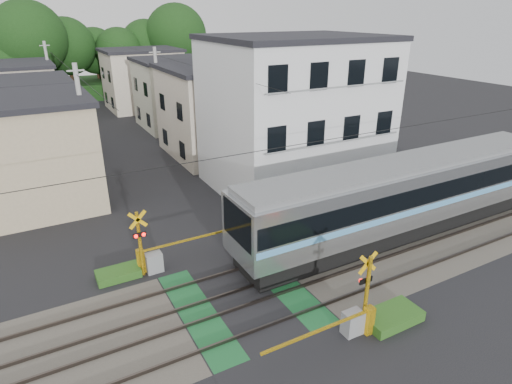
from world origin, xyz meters
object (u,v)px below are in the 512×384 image
crossing_signal_far (151,257)px  apartment_block (294,114)px  crossing_signal_near (356,317)px  pedestrian (91,115)px  commuter_train (404,195)px

crossing_signal_far → apartment_block: apartment_block is taller
crossing_signal_near → pedestrian: (-2.84, 37.22, 0.10)m
commuter_train → crossing_signal_far: 12.61m
crossing_signal_near → apartment_block: (5.91, 13.15, 3.94)m
crossing_signal_far → pedestrian: crossing_signal_far is taller
apartment_block → pedestrian: size_ratio=6.29×
commuter_train → pedestrian: size_ratio=11.54×
crossing_signal_near → crossing_signal_far: size_ratio=1.00×
crossing_signal_far → apartment_block: size_ratio=0.46×
commuter_train → apartment_block: apartment_block is taller
crossing_signal_far → pedestrian: (2.33, 29.91, 0.10)m
crossing_signal_near → crossing_signal_far: (-5.17, 7.31, 0.00)m
commuter_train → pedestrian: bearing=107.1°
crossing_signal_near → apartment_block: 14.95m
apartment_block → pedestrian: bearing=110.0°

